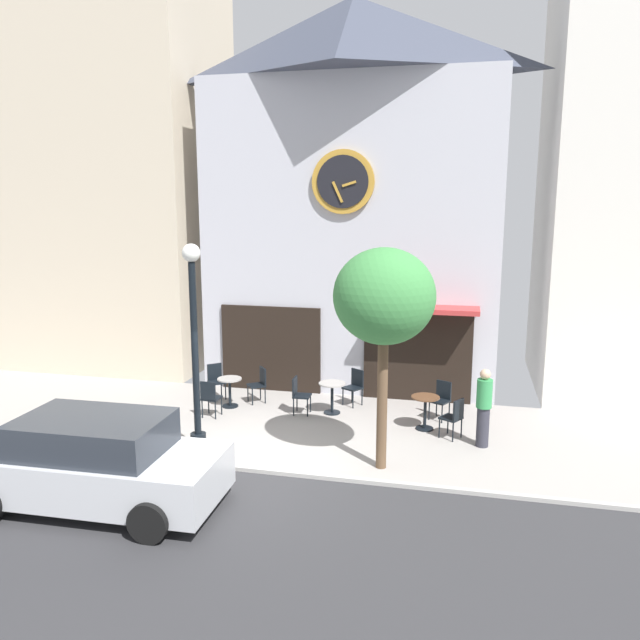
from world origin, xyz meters
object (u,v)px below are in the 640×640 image
street_tree (384,298)px  cafe_chair_left_end (299,393)px  parked_car_silver (95,462)px  cafe_table_near_door (230,388)px  cafe_chair_near_tree (454,415)px  cafe_chair_facing_street (355,384)px  street_lamp (195,348)px  cafe_chair_near_lamp (259,382)px  cafe_table_leftmost (425,407)px  cafe_chair_facing_wall (216,378)px  cafe_chair_curbside (210,396)px  pedestrian_green (484,407)px  cafe_chair_right_end (441,397)px  cafe_table_center (332,393)px

street_tree → cafe_chair_left_end: (-2.35, 2.63, -2.78)m
street_tree → parked_car_silver: size_ratio=0.98×
cafe_table_near_door → cafe_chair_near_tree: size_ratio=0.81×
cafe_chair_near_tree → cafe_chair_facing_street: bearing=144.3°
street_lamp → cafe_table_near_door: street_lamp is taller
cafe_chair_near_lamp → cafe_table_near_door: bearing=-139.8°
street_tree → cafe_table_leftmost: street_tree is taller
street_tree → cafe_chair_near_lamp: size_ratio=4.71×
cafe_chair_facing_wall → cafe_chair_curbside: 1.49m
cafe_table_leftmost → cafe_chair_curbside: cafe_chair_curbside is taller
cafe_chair_near_tree → cafe_chair_near_lamp: bearing=163.7°
pedestrian_green → cafe_table_leftmost: bearing=149.5°
cafe_table_near_door → cafe_chair_left_end: (1.81, -0.12, 0.05)m
cafe_chair_near_tree → cafe_chair_right_end: bearing=104.7°
cafe_chair_facing_wall → cafe_chair_left_end: bearing=-15.8°
street_lamp → cafe_chair_facing_street: street_lamp is taller
cafe_chair_right_end → cafe_chair_near_lamp: size_ratio=1.00×
cafe_chair_near_lamp → pedestrian_green: pedestrian_green is taller
pedestrian_green → cafe_chair_near_tree: bearing=153.9°
street_lamp → cafe_chair_near_lamp: bearing=86.0°
parked_car_silver → cafe_chair_near_lamp: bearing=81.1°
street_tree → cafe_table_center: 4.29m
street_tree → cafe_chair_curbside: size_ratio=4.71×
cafe_table_near_door → cafe_chair_curbside: bearing=-100.9°
street_tree → cafe_chair_right_end: (1.01, 3.05, -2.78)m
cafe_chair_facing_wall → cafe_chair_near_tree: (6.09, -1.48, 0.00)m
cafe_chair_near_lamp → cafe_chair_left_end: bearing=-27.4°
street_tree → cafe_chair_near_tree: size_ratio=4.71×
cafe_table_near_door → pedestrian_green: 6.21m
street_tree → cafe_chair_facing_wall: 6.43m
cafe_chair_near_lamp → pedestrian_green: 5.75m
cafe_chair_facing_street → pedestrian_green: bearing=-34.0°
cafe_table_leftmost → cafe_chair_facing_wall: bearing=169.2°
cafe_chair_right_end → parked_car_silver: bearing=-134.1°
cafe_chair_near_lamp → parked_car_silver: 5.93m
cafe_table_leftmost → cafe_chair_near_lamp: 4.35m
cafe_chair_right_end → cafe_chair_near_tree: bearing=-75.3°
cafe_table_leftmost → cafe_table_center: bearing=165.7°
cafe_chair_facing_street → cafe_chair_facing_wall: same height
cafe_chair_facing_wall → street_lamp: bearing=-73.5°
cafe_table_center → cafe_chair_near_tree: 3.08m
street_lamp → cafe_chair_facing_street: (2.63, 3.62, -1.63)m
cafe_chair_facing_street → cafe_chair_near_lamp: 2.43m
street_lamp → cafe_chair_near_tree: size_ratio=4.72×
street_lamp → cafe_chair_facing_wall: street_lamp is taller
street_tree → cafe_chair_facing_street: (-1.16, 3.62, -2.78)m
street_tree → cafe_table_near_door: (-4.16, 2.74, -2.83)m
street_lamp → pedestrian_green: size_ratio=2.54×
cafe_chair_facing_street → cafe_chair_left_end: 1.55m
cafe_chair_curbside → cafe_chair_near_lamp: size_ratio=1.00×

